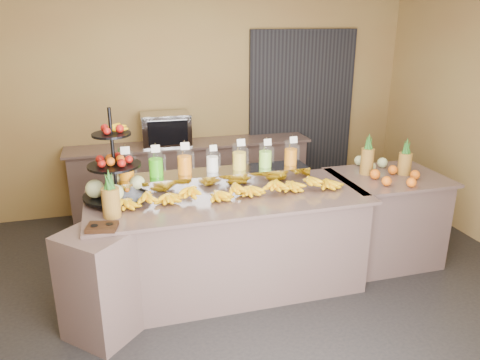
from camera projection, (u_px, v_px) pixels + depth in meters
name	position (u px, v px, depth m)	size (l,w,h in m)	color
ground	(238.00, 303.00, 4.22)	(6.00, 6.00, 0.00)	black
room_envelope	(234.00, 81.00, 4.37)	(6.04, 5.02, 2.82)	olive
buffet_counter	(218.00, 246.00, 4.28)	(2.75, 1.25, 0.93)	gray
right_counter	(384.00, 218.00, 4.87)	(1.08, 0.88, 0.93)	gray
back_ledge	(192.00, 177.00, 6.11)	(3.10, 0.55, 0.93)	gray
pitcher_tray	(213.00, 179.00, 4.40)	(1.85, 0.30, 0.15)	gray
juice_pitcher_orange_a	(126.00, 167.00, 4.14)	(0.13, 0.14, 0.32)	silver
juice_pitcher_green	(156.00, 165.00, 4.20)	(0.13, 0.14, 0.32)	silver
juice_pitcher_orange_b	(185.00, 162.00, 4.27)	(0.13, 0.14, 0.32)	silver
juice_pitcher_milk	(212.00, 162.00, 4.34)	(0.12, 0.12, 0.28)	silver
juice_pitcher_lemon	(239.00, 158.00, 4.40)	(0.13, 0.14, 0.32)	silver
juice_pitcher_lime	(265.00, 157.00, 4.47)	(0.12, 0.13, 0.30)	silver
juice_pitcher_orange_c	(291.00, 154.00, 4.54)	(0.13, 0.13, 0.31)	silver
banana_heap	(233.00, 188.00, 4.16)	(2.08, 0.19, 0.17)	#F0B00C
fruit_stand	(120.00, 177.00, 4.04)	(0.60, 0.60, 0.81)	black
condiment_caddy	(102.00, 227.00, 3.53)	(0.22, 0.17, 0.03)	black
pineapple_left_a	(111.00, 199.00, 3.70)	(0.14, 0.14, 0.40)	brown
pineapple_left_b	(121.00, 175.00, 4.26)	(0.14, 0.14, 0.41)	brown
right_fruit_pile	(390.00, 169.00, 4.64)	(0.51, 0.48, 0.27)	brown
oven_warmer	(166.00, 129.00, 5.82)	(0.60, 0.42, 0.40)	gray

